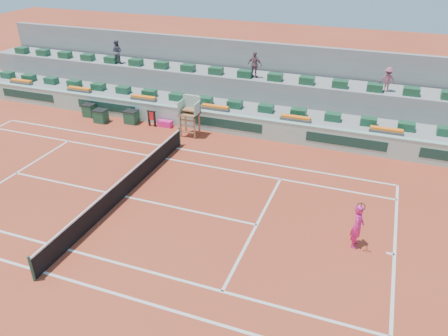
# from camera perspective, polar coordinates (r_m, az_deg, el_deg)

# --- Properties ---
(ground) EXTENTS (90.00, 90.00, 0.00)m
(ground) POSITION_cam_1_polar(r_m,az_deg,el_deg) (20.86, -12.83, -3.65)
(ground) COLOR #98321D
(ground) RESTS_ON ground
(seating_tier_lower) EXTENTS (36.00, 4.00, 1.20)m
(seating_tier_lower) POSITION_cam_1_polar(r_m,az_deg,el_deg) (29.10, -1.75, 7.87)
(seating_tier_lower) COLOR gray
(seating_tier_lower) RESTS_ON ground
(seating_tier_upper) EXTENTS (36.00, 2.40, 2.60)m
(seating_tier_upper) POSITION_cam_1_polar(r_m,az_deg,el_deg) (30.27, -0.62, 10.11)
(seating_tier_upper) COLOR gray
(seating_tier_upper) RESTS_ON ground
(stadium_back_wall) EXTENTS (36.00, 0.40, 4.40)m
(stadium_back_wall) POSITION_cam_1_polar(r_m,az_deg,el_deg) (31.44, 0.44, 12.54)
(stadium_back_wall) COLOR gray
(stadium_back_wall) RESTS_ON ground
(player_bag) EXTENTS (0.91, 0.41, 0.41)m
(player_bag) POSITION_cam_1_polar(r_m,az_deg,el_deg) (27.86, -7.72, 5.77)
(player_bag) COLOR #F01F87
(player_bag) RESTS_ON ground
(spectator_left) EXTENTS (0.86, 0.71, 1.62)m
(spectator_left) POSITION_cam_1_polar(r_m,az_deg,el_deg) (32.62, -13.82, 14.54)
(spectator_left) COLOR #4C4D59
(spectator_left) RESTS_ON seating_tier_upper
(spectator_mid) EXTENTS (1.02, 0.57, 1.65)m
(spectator_mid) POSITION_cam_1_polar(r_m,az_deg,el_deg) (28.44, 4.05, 13.30)
(spectator_mid) COLOR #764E59
(spectator_mid) RESTS_ON seating_tier_upper
(spectator_right) EXTENTS (0.93, 0.54, 1.43)m
(spectator_right) POSITION_cam_1_polar(r_m,az_deg,el_deg) (27.46, 20.61, 10.78)
(spectator_right) COLOR #914858
(spectator_right) RESTS_ON seating_tier_upper
(court_lines) EXTENTS (23.89, 11.09, 0.01)m
(court_lines) POSITION_cam_1_polar(r_m,az_deg,el_deg) (20.85, -12.83, -3.64)
(court_lines) COLOR silver
(court_lines) RESTS_ON ground
(tennis_net) EXTENTS (0.10, 11.97, 1.10)m
(tennis_net) POSITION_cam_1_polar(r_m,az_deg,el_deg) (20.59, -12.98, -2.41)
(tennis_net) COLOR black
(tennis_net) RESTS_ON ground
(advertising_hoarding) EXTENTS (36.00, 0.34, 1.26)m
(advertising_hoarding) POSITION_cam_1_polar(r_m,az_deg,el_deg) (27.20, -3.46, 6.39)
(advertising_hoarding) COLOR #99C1AC
(advertising_hoarding) RESTS_ON ground
(umpire_chair) EXTENTS (1.10, 0.90, 2.40)m
(umpire_chair) POSITION_cam_1_polar(r_m,az_deg,el_deg) (26.03, -4.45, 7.46)
(umpire_chair) COLOR brown
(umpire_chair) RESTS_ON ground
(seat_row_lower) EXTENTS (32.90, 0.60, 0.44)m
(seat_row_lower) POSITION_cam_1_polar(r_m,az_deg,el_deg) (28.04, -2.47, 8.83)
(seat_row_lower) COLOR #18492D
(seat_row_lower) RESTS_ON seating_tier_lower
(seat_row_upper) EXTENTS (32.90, 0.60, 0.44)m
(seat_row_upper) POSITION_cam_1_polar(r_m,az_deg,el_deg) (29.29, -1.07, 12.59)
(seat_row_upper) COLOR #18492D
(seat_row_upper) RESTS_ON seating_tier_upper
(flower_planters) EXTENTS (26.80, 0.36, 0.28)m
(flower_planters) POSITION_cam_1_polar(r_m,az_deg,el_deg) (27.98, -5.98, 8.47)
(flower_planters) COLOR #535353
(flower_planters) RESTS_ON seating_tier_lower
(drink_cooler_a) EXTENTS (0.85, 0.73, 0.84)m
(drink_cooler_a) POSITION_cam_1_polar(r_m,az_deg,el_deg) (28.70, -12.00, 6.56)
(drink_cooler_a) COLOR #17462D
(drink_cooler_a) RESTS_ON ground
(drink_cooler_b) EXTENTS (0.83, 0.71, 0.84)m
(drink_cooler_b) POSITION_cam_1_polar(r_m,az_deg,el_deg) (29.31, -15.80, 6.57)
(drink_cooler_b) COLOR #17462D
(drink_cooler_b) RESTS_ON ground
(drink_cooler_c) EXTENTS (0.78, 0.67, 0.84)m
(drink_cooler_c) POSITION_cam_1_polar(r_m,az_deg,el_deg) (30.51, -17.20, 7.22)
(drink_cooler_c) COLOR #17462D
(drink_cooler_c) RESTS_ON ground
(towel_rack) EXTENTS (0.61, 0.10, 1.03)m
(towel_rack) POSITION_cam_1_polar(r_m,az_deg,el_deg) (27.90, -9.43, 6.56)
(towel_rack) COLOR black
(towel_rack) RESTS_ON ground
(tennis_player) EXTENTS (0.49, 0.91, 2.28)m
(tennis_player) POSITION_cam_1_polar(r_m,az_deg,el_deg) (17.62, 17.05, -7.22)
(tennis_player) COLOR #F01F87
(tennis_player) RESTS_ON ground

